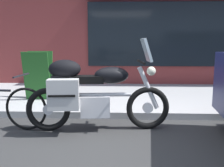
% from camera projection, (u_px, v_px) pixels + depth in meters
% --- Properties ---
extents(ground_plane, '(80.00, 80.00, 0.00)m').
position_uv_depth(ground_plane, '(115.00, 142.00, 3.54)').
color(ground_plane, '#2F2F2F').
extents(touring_motorcycle, '(2.21, 0.80, 1.41)m').
position_uv_depth(touring_motorcycle, '(90.00, 92.00, 3.92)').
color(touring_motorcycle, black).
rests_on(touring_motorcycle, ground_plane).
extents(sandwich_board_sign, '(0.55, 0.43, 1.03)m').
position_uv_depth(sandwich_board_sign, '(38.00, 75.00, 5.56)').
color(sandwich_board_sign, '#1E511E').
rests_on(sandwich_board_sign, sidewalk_curb).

